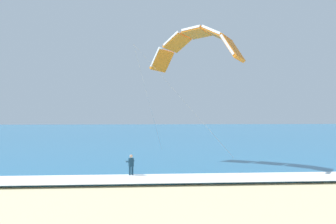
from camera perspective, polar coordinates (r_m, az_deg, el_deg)
name	(u,v)px	position (r m, az deg, el deg)	size (l,w,h in m)	color
sea	(158,132)	(81.39, -1.83, -3.51)	(200.00, 120.00, 0.20)	teal
surf_foam	(192,178)	(22.86, 4.18, -11.33)	(200.00, 3.16, 0.04)	white
surfboard	(131,178)	(23.98, -6.40, -11.28)	(0.94, 1.46, 0.09)	#239EC6
kitesurfer	(131,165)	(23.84, -6.42, -9.12)	(0.65, 0.64, 1.69)	#143347
kite_primary	(195,44)	(29.23, 4.66, 11.67)	(8.78, 8.30, 10.83)	orange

